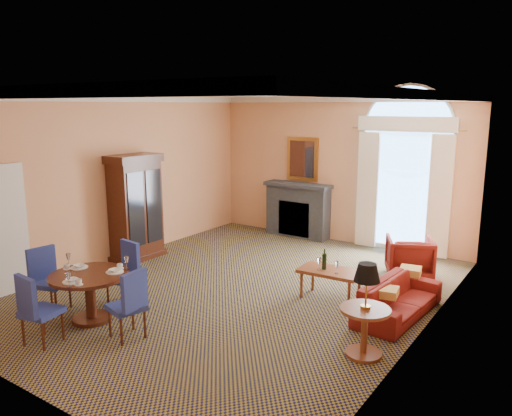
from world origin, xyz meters
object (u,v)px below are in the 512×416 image
Objects in this scene: sofa at (398,299)px; side_table at (366,300)px; armoire at (136,209)px; coffee_table at (330,272)px; armchair at (409,257)px; dining_table at (90,286)px.

sofa is 1.48m from side_table.
armoire reaches higher than coffee_table.
armchair is at bearing 98.16° from side_table.
side_table is at bearing 18.85° from dining_table.
side_table is (0.46, -3.19, 0.36)m from armchair.
side_table reaches higher than armchair.
coffee_table is 0.86× the size of side_table.
side_table is at bearing -53.83° from coffee_table.
coffee_table is (2.46, 2.63, -0.07)m from dining_table.
sofa is 1.51× the size of side_table.
sofa is at bearing 2.03° from armoire.
coffee_table reaches higher than sofa.
dining_table is at bearing -161.15° from side_table.
dining_table is 3.82m from side_table.
sofa is at bearing 92.04° from side_table.
armoire is 3.03m from dining_table.
armoire is 5.47m from side_table.
sofa is at bearing -2.76° from coffee_table.
coffee_table reaches higher than armchair.
dining_table is at bearing -136.38° from coffee_table.
dining_table is 0.63× the size of sofa.
coffee_table is at bearing 2.42° from armoire.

